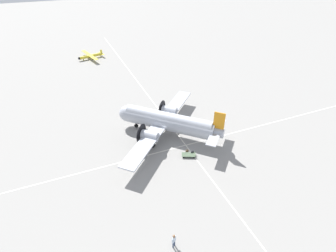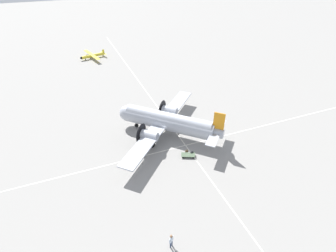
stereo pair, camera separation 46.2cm
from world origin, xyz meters
The scene contains 9 objects.
ground_plane centered at (0.00, 0.00, 0.00)m, with size 300.00×300.00×0.00m, color gray.
apron_line_eastwest centered at (0.00, -3.54, 0.00)m, with size 120.00×0.16×0.01m.
apron_line_northsouth centered at (1.47, 0.00, 0.00)m, with size 0.16×120.00×0.01m.
airliner_main centered at (-0.32, 0.31, 2.56)m, with size 18.20×18.28×5.92m.
crew_foreground centered at (-6.77, -17.92, 1.14)m, with size 0.55×0.40×1.86m.
suitcase_near_door centered at (1.44, -5.78, 0.25)m, with size 0.45×0.13×0.53m.
suitcase_upright_spare centered at (0.86, -5.23, 0.25)m, with size 0.39×0.20×0.54m.
baggage_cart centered at (0.76, -6.02, 0.27)m, with size 2.21×1.73×0.56m.
light_aircraft_distant centered at (-6.04, 40.95, 0.79)m, with size 7.14×9.40×1.85m.
Camera 1 is at (-13.05, -31.63, 24.80)m, focal length 28.00 mm.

